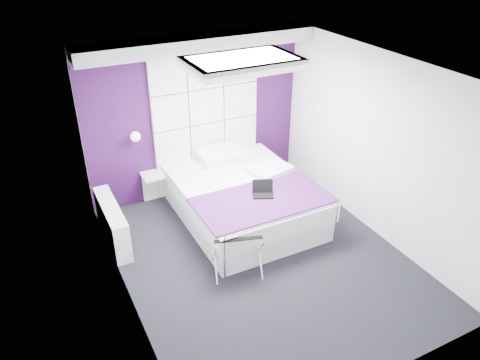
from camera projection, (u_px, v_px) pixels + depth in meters
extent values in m
plane|color=black|center=(262.00, 258.00, 6.39)|extent=(4.40, 4.40, 0.00)
plane|color=white|center=(267.00, 71.00, 5.11)|extent=(4.40, 4.40, 0.00)
plane|color=silver|center=(196.00, 116.00, 7.46)|extent=(3.60, 0.00, 3.60)
plane|color=silver|center=(119.00, 211.00, 5.04)|extent=(0.00, 4.40, 4.40)
plane|color=silver|center=(377.00, 146.00, 6.46)|extent=(0.00, 4.40, 4.40)
cube|color=#320D3C|center=(196.00, 116.00, 7.45)|extent=(3.58, 0.02, 2.58)
cube|color=silver|center=(199.00, 43.00, 6.68)|extent=(3.58, 0.50, 0.20)
sphere|color=white|center=(135.00, 136.00, 6.98)|extent=(0.15, 0.15, 0.15)
cube|color=silver|center=(112.00, 223.00, 6.59)|extent=(0.22, 1.20, 0.60)
cube|color=silver|center=(244.00, 208.00, 7.17)|extent=(1.78, 2.23, 0.33)
cube|color=white|center=(244.00, 191.00, 7.02)|extent=(1.82, 2.27, 0.28)
cube|color=#41144C|center=(263.00, 200.00, 6.51)|extent=(1.88, 1.00, 0.03)
cube|color=silver|center=(155.00, 175.00, 7.39)|extent=(0.42, 0.32, 0.05)
cube|color=black|center=(237.00, 234.00, 5.87)|extent=(0.61, 0.45, 0.01)
cube|color=black|center=(263.00, 195.00, 6.58)|extent=(0.29, 0.20, 0.02)
cube|color=black|center=(259.00, 185.00, 6.60)|extent=(0.29, 0.01, 0.19)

